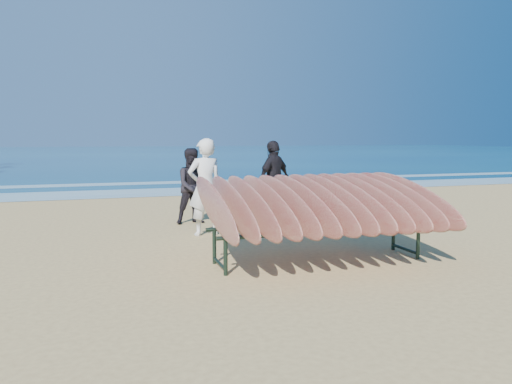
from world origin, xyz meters
TOP-DOWN VIEW (x-y plane):
  - ground at (0.00, 0.00)m, footprint 120.00×120.00m
  - ocean at (0.00, 55.00)m, footprint 160.00×160.00m
  - foam_near at (0.00, 10.00)m, footprint 160.00×160.00m
  - foam_far at (0.00, 13.50)m, footprint 160.00×160.00m
  - surfboard_rack at (0.65, -0.12)m, footprint 3.21×2.63m
  - person_white at (-0.48, 2.34)m, footprint 0.70×0.50m
  - person_dark_a at (-0.44, 3.66)m, footprint 0.84×0.69m
  - person_dark_b at (1.39, 3.73)m, footprint 1.09×0.91m

SIDE VIEW (x-z plane):
  - ground at x=0.00m, z-range 0.00..0.00m
  - ocean at x=0.00m, z-range 0.01..0.01m
  - foam_far at x=0.00m, z-range 0.01..0.01m
  - foam_near at x=0.00m, z-range 0.01..0.01m
  - person_dark_a at x=-0.44m, z-range 0.00..1.59m
  - surfboard_rack at x=0.65m, z-range 0.18..1.55m
  - person_dark_b at x=1.39m, z-range 0.00..1.74m
  - person_white at x=-0.48m, z-range 0.00..1.79m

